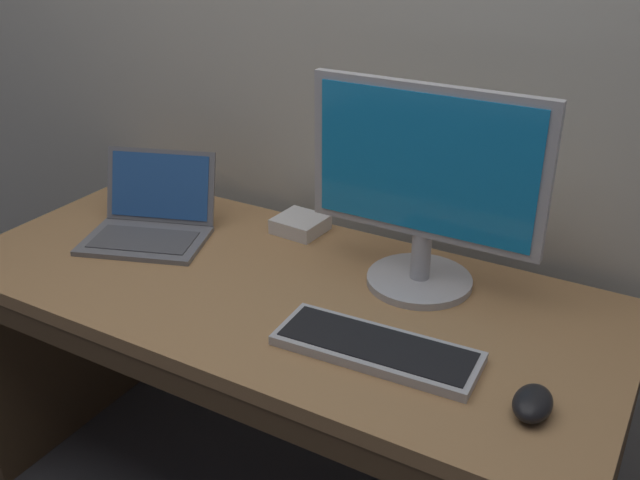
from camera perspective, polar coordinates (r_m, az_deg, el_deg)
name	(u,v)px	position (r m, az deg, el deg)	size (l,w,h in m)	color
desk	(277,346)	(1.72, -3.46, -8.49)	(1.55, 0.69, 0.72)	#A87A4C
laptop_space_gray	(151,219)	(1.90, -13.37, 1.68)	(0.37, 0.35, 0.20)	slate
external_monitor	(424,189)	(1.54, 8.32, 4.06)	(0.53, 0.24, 0.46)	#B7B7BC
wired_keyboard	(376,348)	(1.40, 4.54, -8.62)	(0.41, 0.16, 0.02)	#BCBCC1
computer_mouse	(533,403)	(1.30, 16.66, -12.41)	(0.07, 0.10, 0.04)	black
external_drive_box	(300,224)	(1.88, -1.59, 1.26)	(0.12, 0.12, 0.04)	silver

